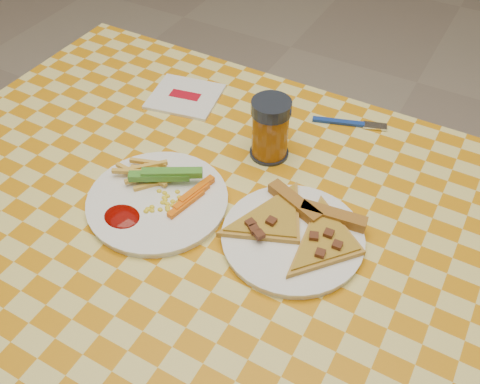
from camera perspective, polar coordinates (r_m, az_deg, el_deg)
name	(u,v)px	position (r m, az deg, el deg)	size (l,w,h in m)	color
table	(229,247)	(0.98, -1.20, -5.85)	(1.28, 0.88, 0.76)	silver
plate_left	(158,202)	(0.95, -8.77, -1.02)	(0.24, 0.24, 0.01)	white
plate_right	(292,239)	(0.89, 5.62, -4.96)	(0.23, 0.23, 0.01)	white
fries_veggies	(158,188)	(0.96, -8.72, 0.47)	(0.19, 0.18, 0.04)	gold
pizza_slices	(299,227)	(0.89, 6.36, -3.75)	(0.28, 0.25, 0.02)	#B98839
drink_glass	(270,129)	(1.01, 3.25, 6.69)	(0.08, 0.08, 0.12)	black
napkin	(185,96)	(1.20, -5.87, 10.11)	(0.17, 0.16, 0.01)	white
fork	(350,123)	(1.14, 11.70, 7.21)	(0.15, 0.06, 0.01)	navy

